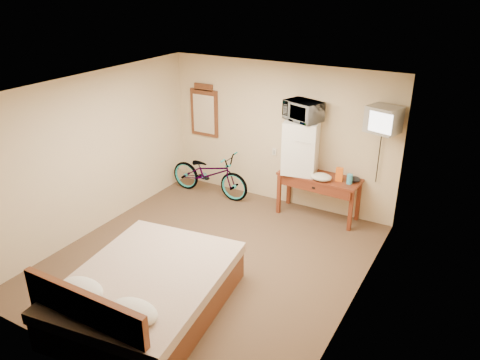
{
  "coord_description": "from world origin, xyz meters",
  "views": [
    {
      "loc": [
        3.24,
        -4.81,
        3.8
      ],
      "look_at": [
        0.15,
        0.64,
        1.05
      ],
      "focal_mm": 35.0,
      "sensor_mm": 36.0,
      "label": 1
    }
  ],
  "objects_px": {
    "desk": "(318,183)",
    "bicycle": "(209,173)",
    "mini_fridge": "(301,147)",
    "wall_mirror": "(204,111)",
    "crt_television": "(384,120)",
    "blue_cup": "(350,179)",
    "bed": "(144,293)",
    "microwave": "(303,111)"
  },
  "relations": [
    {
      "from": "desk",
      "to": "bicycle",
      "type": "bearing_deg",
      "value": -176.37
    },
    {
      "from": "desk",
      "to": "mini_fridge",
      "type": "xyz_separation_m",
      "value": [
        -0.36,
        0.04,
        0.57
      ]
    },
    {
      "from": "mini_fridge",
      "to": "wall_mirror",
      "type": "distance_m",
      "value": 2.09
    },
    {
      "from": "crt_television",
      "to": "wall_mirror",
      "type": "bearing_deg",
      "value": 175.72
    },
    {
      "from": "blue_cup",
      "to": "bicycle",
      "type": "relative_size",
      "value": 0.1
    },
    {
      "from": "desk",
      "to": "crt_television",
      "type": "height_order",
      "value": "crt_television"
    },
    {
      "from": "desk",
      "to": "blue_cup",
      "type": "distance_m",
      "value": 0.56
    },
    {
      "from": "mini_fridge",
      "to": "bed",
      "type": "relative_size",
      "value": 0.37
    },
    {
      "from": "blue_cup",
      "to": "bed",
      "type": "bearing_deg",
      "value": -113.29
    },
    {
      "from": "blue_cup",
      "to": "crt_television",
      "type": "relative_size",
      "value": 0.25
    },
    {
      "from": "microwave",
      "to": "bicycle",
      "type": "relative_size",
      "value": 0.36
    },
    {
      "from": "desk",
      "to": "mini_fridge",
      "type": "bearing_deg",
      "value": 173.07
    },
    {
      "from": "mini_fridge",
      "to": "wall_mirror",
      "type": "height_order",
      "value": "wall_mirror"
    },
    {
      "from": "desk",
      "to": "blue_cup",
      "type": "height_order",
      "value": "blue_cup"
    },
    {
      "from": "mini_fridge",
      "to": "microwave",
      "type": "bearing_deg",
      "value": 56.24
    },
    {
      "from": "microwave",
      "to": "mini_fridge",
      "type": "bearing_deg",
      "value": -102.98
    },
    {
      "from": "desk",
      "to": "crt_television",
      "type": "bearing_deg",
      "value": 1.38
    },
    {
      "from": "bicycle",
      "to": "bed",
      "type": "xyz_separation_m",
      "value": [
        1.16,
        -3.23,
        -0.14
      ]
    },
    {
      "from": "desk",
      "to": "mini_fridge",
      "type": "distance_m",
      "value": 0.67
    },
    {
      "from": "mini_fridge",
      "to": "blue_cup",
      "type": "distance_m",
      "value": 0.96
    },
    {
      "from": "microwave",
      "to": "crt_television",
      "type": "height_order",
      "value": "crt_television"
    },
    {
      "from": "blue_cup",
      "to": "crt_television",
      "type": "distance_m",
      "value": 1.1
    },
    {
      "from": "microwave",
      "to": "bicycle",
      "type": "xyz_separation_m",
      "value": [
        -1.72,
        -0.18,
        -1.38
      ]
    },
    {
      "from": "desk",
      "to": "bed",
      "type": "relative_size",
      "value": 0.57
    },
    {
      "from": "wall_mirror",
      "to": "mini_fridge",
      "type": "bearing_deg",
      "value": -6.34
    },
    {
      "from": "desk",
      "to": "wall_mirror",
      "type": "relative_size",
      "value": 1.4
    },
    {
      "from": "bed",
      "to": "blue_cup",
      "type": "bearing_deg",
      "value": 66.71
    },
    {
      "from": "desk",
      "to": "microwave",
      "type": "xyz_separation_m",
      "value": [
        -0.36,
        0.04,
        1.18
      ]
    },
    {
      "from": "blue_cup",
      "to": "crt_television",
      "type": "height_order",
      "value": "crt_television"
    },
    {
      "from": "microwave",
      "to": "desk",
      "type": "bearing_deg",
      "value": 13.83
    },
    {
      "from": "blue_cup",
      "to": "bicycle",
      "type": "xyz_separation_m",
      "value": [
        -2.6,
        -0.1,
        -0.4
      ]
    },
    {
      "from": "bicycle",
      "to": "wall_mirror",
      "type": "bearing_deg",
      "value": 40.3
    },
    {
      "from": "microwave",
      "to": "crt_television",
      "type": "bearing_deg",
      "value": 19.82
    },
    {
      "from": "microwave",
      "to": "bicycle",
      "type": "height_order",
      "value": "microwave"
    },
    {
      "from": "crt_television",
      "to": "bed",
      "type": "bearing_deg",
      "value": -118.47
    },
    {
      "from": "crt_television",
      "to": "bed",
      "type": "height_order",
      "value": "crt_television"
    },
    {
      "from": "mini_fridge",
      "to": "bicycle",
      "type": "xyz_separation_m",
      "value": [
        -1.72,
        -0.18,
        -0.77
      ]
    },
    {
      "from": "blue_cup",
      "to": "wall_mirror",
      "type": "xyz_separation_m",
      "value": [
        -2.95,
        0.3,
        0.64
      ]
    },
    {
      "from": "blue_cup",
      "to": "bed",
      "type": "height_order",
      "value": "blue_cup"
    },
    {
      "from": "desk",
      "to": "bicycle",
      "type": "relative_size",
      "value": 0.86
    },
    {
      "from": "bicycle",
      "to": "bed",
      "type": "height_order",
      "value": "bed"
    },
    {
      "from": "microwave",
      "to": "bed",
      "type": "bearing_deg",
      "value": -78.48
    }
  ]
}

